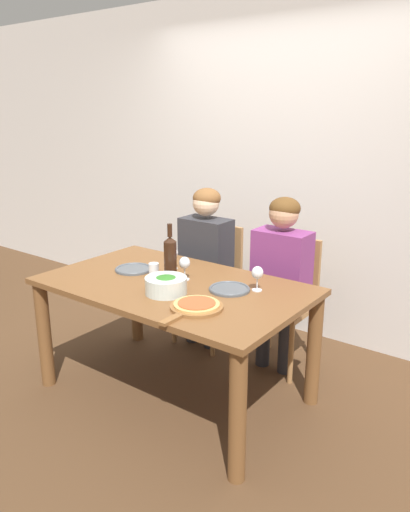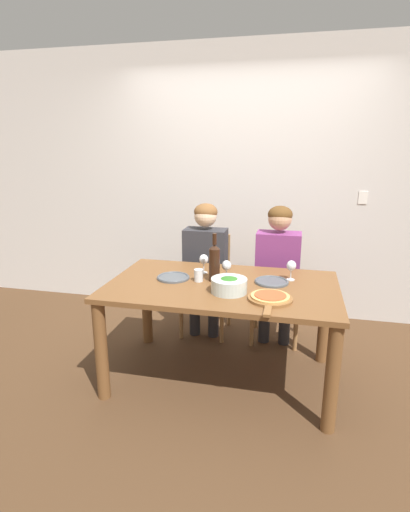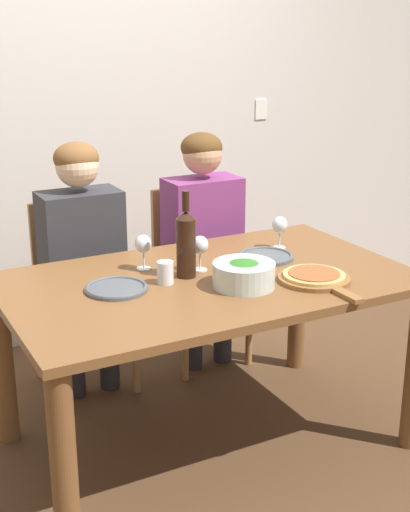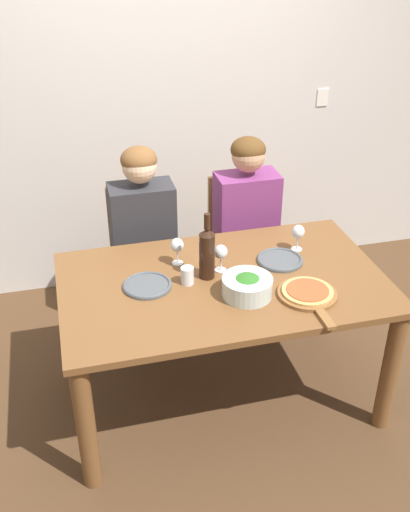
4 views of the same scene
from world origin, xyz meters
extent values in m
plane|color=#4C331E|center=(0.00, 0.00, 0.00)|extent=(40.00, 40.00, 0.00)
cube|color=silver|center=(0.00, 1.39, 1.35)|extent=(10.00, 0.05, 2.70)
cube|color=white|center=(1.10, 1.36, 1.25)|extent=(0.08, 0.01, 0.12)
cube|color=brown|center=(0.00, 0.00, 0.75)|extent=(1.65, 0.98, 0.04)
cylinder|color=brown|center=(-0.76, -0.43, 0.36)|extent=(0.09, 0.09, 0.73)
cylinder|color=brown|center=(0.76, -0.43, 0.36)|extent=(0.09, 0.09, 0.73)
cylinder|color=brown|center=(-0.76, 0.43, 0.36)|extent=(0.09, 0.09, 0.73)
cylinder|color=brown|center=(0.76, 0.43, 0.36)|extent=(0.09, 0.09, 0.73)
cube|color=#9E7042|center=(-0.29, 0.75, 0.45)|extent=(0.42, 0.42, 0.04)
cube|color=#9E7042|center=(-0.29, 0.94, 0.70)|extent=(0.38, 0.03, 0.45)
cylinder|color=#9E7042|center=(-0.48, 0.56, 0.22)|extent=(0.04, 0.04, 0.43)
cylinder|color=#9E7042|center=(-0.10, 0.56, 0.22)|extent=(0.04, 0.04, 0.43)
cylinder|color=#9E7042|center=(-0.48, 0.94, 0.22)|extent=(0.04, 0.04, 0.43)
cylinder|color=#9E7042|center=(-0.10, 0.94, 0.22)|extent=(0.04, 0.04, 0.43)
cube|color=#9E7042|center=(0.36, 0.75, 0.45)|extent=(0.42, 0.42, 0.04)
cube|color=#9E7042|center=(0.36, 0.94, 0.70)|extent=(0.38, 0.03, 0.45)
cylinder|color=#9E7042|center=(0.17, 0.56, 0.22)|extent=(0.04, 0.04, 0.43)
cylinder|color=#9E7042|center=(0.55, 0.56, 0.22)|extent=(0.04, 0.04, 0.43)
cylinder|color=#9E7042|center=(0.17, 0.94, 0.22)|extent=(0.04, 0.04, 0.43)
cylinder|color=#9E7042|center=(0.55, 0.94, 0.22)|extent=(0.04, 0.04, 0.43)
cylinder|color=#28282D|center=(-0.38, 0.67, 0.23)|extent=(0.10, 0.10, 0.47)
cylinder|color=#28282D|center=(-0.20, 0.67, 0.23)|extent=(0.10, 0.10, 0.47)
cube|color=#2D2D33|center=(-0.29, 0.73, 0.74)|extent=(0.38, 0.22, 0.54)
cylinder|color=#2D2D33|center=(-0.49, 0.48, 0.59)|extent=(0.07, 0.31, 0.14)
cylinder|color=#2D2D33|center=(-0.09, 0.48, 0.59)|extent=(0.07, 0.31, 0.14)
sphere|color=beige|center=(-0.29, 0.73, 1.13)|extent=(0.20, 0.20, 0.20)
ellipsoid|color=brown|center=(-0.29, 0.74, 1.16)|extent=(0.21, 0.21, 0.15)
cylinder|color=#28282D|center=(0.27, 0.67, 0.23)|extent=(0.10, 0.10, 0.47)
cylinder|color=#28282D|center=(0.45, 0.67, 0.23)|extent=(0.10, 0.10, 0.47)
cube|color=#7A3370|center=(0.36, 0.73, 0.74)|extent=(0.38, 0.22, 0.54)
cylinder|color=#7A3370|center=(0.16, 0.48, 0.59)|extent=(0.07, 0.31, 0.14)
cylinder|color=#7A3370|center=(0.56, 0.48, 0.59)|extent=(0.07, 0.31, 0.14)
sphere|color=tan|center=(0.36, 0.73, 1.13)|extent=(0.20, 0.20, 0.20)
ellipsoid|color=#563819|center=(0.36, 0.74, 1.16)|extent=(0.21, 0.21, 0.15)
cylinder|color=black|center=(-0.07, 0.06, 0.89)|extent=(0.08, 0.08, 0.24)
cone|color=black|center=(-0.07, 0.06, 1.02)|extent=(0.08, 0.08, 0.03)
cylinder|color=black|center=(-0.07, 0.06, 1.08)|extent=(0.03, 0.03, 0.08)
cylinder|color=silver|center=(0.08, -0.16, 0.81)|extent=(0.25, 0.25, 0.10)
ellipsoid|color=#2D6B23|center=(0.08, -0.16, 0.82)|extent=(0.20, 0.20, 0.11)
cylinder|color=#4C5156|center=(-0.38, 0.04, 0.77)|extent=(0.25, 0.25, 0.01)
torus|color=#4C5156|center=(-0.38, 0.04, 0.78)|extent=(0.24, 0.24, 0.01)
cylinder|color=#4C5156|center=(0.34, 0.11, 0.77)|extent=(0.25, 0.25, 0.01)
torus|color=#4C5156|center=(0.34, 0.11, 0.78)|extent=(0.24, 0.24, 0.01)
cylinder|color=brown|center=(0.36, -0.23, 0.77)|extent=(0.29, 0.29, 0.02)
cube|color=brown|center=(0.36, -0.45, 0.77)|extent=(0.04, 0.14, 0.02)
cylinder|color=tan|center=(0.36, -0.23, 0.79)|extent=(0.25, 0.25, 0.01)
cylinder|color=#AD4C28|center=(0.36, -0.23, 0.80)|extent=(0.21, 0.21, 0.01)
cylinder|color=silver|center=(-0.19, 0.22, 0.77)|extent=(0.06, 0.06, 0.01)
cylinder|color=silver|center=(-0.19, 0.22, 0.81)|extent=(0.01, 0.01, 0.07)
ellipsoid|color=silver|center=(-0.19, 0.22, 0.88)|extent=(0.07, 0.07, 0.08)
ellipsoid|color=maroon|center=(-0.19, 0.22, 0.86)|extent=(0.06, 0.06, 0.03)
cylinder|color=silver|center=(0.48, 0.20, 0.77)|extent=(0.06, 0.06, 0.01)
cylinder|color=silver|center=(0.48, 0.20, 0.81)|extent=(0.01, 0.01, 0.07)
ellipsoid|color=silver|center=(0.48, 0.20, 0.88)|extent=(0.07, 0.07, 0.08)
ellipsoid|color=maroon|center=(0.48, 0.20, 0.86)|extent=(0.06, 0.06, 0.03)
cylinder|color=silver|center=(0.01, 0.10, 0.77)|extent=(0.06, 0.06, 0.01)
cylinder|color=silver|center=(0.01, 0.10, 0.81)|extent=(0.01, 0.01, 0.07)
ellipsoid|color=silver|center=(0.01, 0.10, 0.88)|extent=(0.07, 0.07, 0.08)
ellipsoid|color=maroon|center=(0.01, 0.10, 0.86)|extent=(0.06, 0.06, 0.03)
cylinder|color=silver|center=(-0.18, 0.02, 0.81)|extent=(0.07, 0.07, 0.09)
camera|label=1|loc=(1.89, -2.21, 1.81)|focal=35.00mm
camera|label=2|loc=(0.49, -2.68, 1.73)|focal=28.00mm
camera|label=3|loc=(-1.29, -2.41, 1.74)|focal=50.00mm
camera|label=4|loc=(-0.72, -2.45, 2.41)|focal=42.00mm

